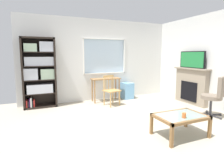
% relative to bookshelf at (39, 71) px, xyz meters
% --- Properties ---
extents(ground, '(6.06, 5.73, 0.02)m').
position_rel_bookshelf_xyz_m(ground, '(1.89, -2.12, -1.06)').
color(ground, '#B2A893').
extents(wall_back_with_window, '(5.06, 0.15, 2.67)m').
position_rel_bookshelf_xyz_m(wall_back_with_window, '(1.87, 0.24, 0.27)').
color(wall_back_with_window, silver).
rests_on(wall_back_with_window, ground).
extents(wall_right, '(0.12, 4.93, 2.67)m').
position_rel_bookshelf_xyz_m(wall_right, '(4.48, -2.12, 0.29)').
color(wall_right, silver).
rests_on(wall_right, ground).
extents(bookshelf, '(0.90, 0.38, 2.00)m').
position_rel_bookshelf_xyz_m(bookshelf, '(0.00, 0.00, 0.00)').
color(bookshelf, black).
rests_on(bookshelf, ground).
extents(desk_under_window, '(0.94, 0.38, 0.76)m').
position_rel_bookshelf_xyz_m(desk_under_window, '(1.99, -0.11, -0.44)').
color(desk_under_window, '#A37547').
rests_on(desk_under_window, ground).
extents(wooden_chair, '(0.51, 0.50, 0.90)m').
position_rel_bookshelf_xyz_m(wooden_chair, '(1.97, -0.62, -0.58)').
color(wooden_chair, tan).
rests_on(wooden_chair, ground).
extents(plastic_drawer_unit, '(0.35, 0.40, 0.55)m').
position_rel_bookshelf_xyz_m(plastic_drawer_unit, '(2.81, -0.06, -0.77)').
color(plastic_drawer_unit, '#72ADDB').
rests_on(plastic_drawer_unit, ground).
extents(fireplace, '(0.26, 1.22, 1.11)m').
position_rel_bookshelf_xyz_m(fireplace, '(4.32, -1.42, -0.49)').
color(fireplace, gray).
rests_on(fireplace, ground).
extents(tv, '(0.06, 0.90, 0.51)m').
position_rel_bookshelf_xyz_m(tv, '(4.31, -1.42, 0.32)').
color(tv, black).
rests_on(tv, fireplace).
extents(office_chair, '(0.58, 0.56, 1.00)m').
position_rel_bookshelf_xyz_m(office_chair, '(3.90, -2.56, -0.49)').
color(office_chair, '#7A6B5B').
rests_on(office_chair, ground).
extents(coffee_table, '(0.93, 0.61, 0.41)m').
position_rel_bookshelf_xyz_m(coffee_table, '(2.35, -3.04, -0.70)').
color(coffee_table, '#8C9E99').
rests_on(coffee_table, ground).
extents(sippy_cup, '(0.07, 0.07, 0.09)m').
position_rel_bookshelf_xyz_m(sippy_cup, '(2.30, -3.17, -0.60)').
color(sippy_cup, orange).
rests_on(sippy_cup, coffee_table).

